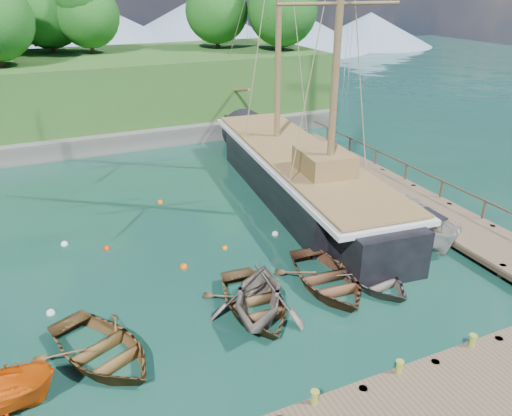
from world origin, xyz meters
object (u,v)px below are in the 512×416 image
Objects in this scene: rowboat_1 at (258,317)px; schooner at (299,178)px; rowboat_0 at (103,359)px; rowboat_3 at (370,283)px; rowboat_2 at (254,310)px; rowboat_4 at (326,286)px; cabin_boat_white at (423,241)px.

schooner reaches higher than rowboat_1.
rowboat_3 is at bearing -24.88° from rowboat_0.
rowboat_0 is at bearing -172.62° from rowboat_2.
rowboat_1 is 12.18m from schooner.
cabin_boat_white is (6.39, 1.44, 0.00)m from rowboat_4.
rowboat_2 is at bearing -160.44° from cabin_boat_white.
rowboat_4 reaches higher than rowboat_2.
rowboat_2 is (0.03, 0.45, 0.00)m from rowboat_1.
schooner reaches higher than rowboat_4.
rowboat_1 is at bearing -26.02° from rowboat_0.
rowboat_3 is at bearing 0.44° from rowboat_2.
rowboat_4 is at bearing -106.08° from schooner.
schooner is (-2.75, 7.66, 1.08)m from cabin_boat_white.
cabin_boat_white is at bearing 16.72° from rowboat_3.
rowboat_2 is at bearing -21.58° from rowboat_0.
cabin_boat_white is 0.18× the size of schooner.
cabin_boat_white is (4.59, 2.02, 0.00)m from rowboat_3.
rowboat_3 is (5.26, 0.16, 0.00)m from rowboat_1.
rowboat_1 is 10.09m from cabin_boat_white.
schooner is (12.85, 9.77, 1.08)m from rowboat_0.
schooner reaches higher than cabin_boat_white.
cabin_boat_white reaches higher than rowboat_3.
rowboat_2 is 11.81m from schooner.
rowboat_1 reaches higher than rowboat_2.
rowboat_0 is at bearing -162.71° from cabin_boat_white.
rowboat_1 is at bearing -164.02° from rowboat_4.
rowboat_0 is at bearing -149.88° from rowboat_1.
rowboat_3 is 1.88m from rowboat_4.
cabin_boat_white is at bearing 43.24° from rowboat_1.
rowboat_1 is at bearing -120.14° from schooner.
rowboat_3 is at bearing 32.50° from rowboat_1.
rowboat_4 is (3.44, 0.29, 0.00)m from rowboat_2.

